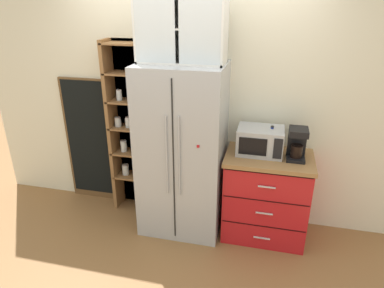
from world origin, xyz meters
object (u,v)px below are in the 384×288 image
Objects in this scene: microwave at (260,141)px; bottle_clear at (271,142)px; coffee_maker at (297,143)px; mug_cream at (270,152)px; chalkboard_menu at (90,141)px; bottle_cobalt at (271,141)px; refrigerator at (182,151)px.

microwave reaches higher than bottle_clear.
coffee_maker reaches higher than mug_cream.
bottle_clear is (0.10, 0.05, -0.02)m from microwave.
chalkboard_menu is at bearing 174.08° from microwave.
bottle_clear reaches higher than mug_cream.
mug_cream is at bearing -88.60° from bottle_cobalt.
refrigerator is 0.88m from bottle_cobalt.
mug_cream is (0.87, 0.02, 0.07)m from refrigerator.
chalkboard_menu is (-2.08, 0.16, -0.26)m from bottle_clear.
microwave is at bearing -5.92° from chalkboard_menu.
coffee_maker reaches higher than microwave.
coffee_maker is at bearing -6.99° from microwave.
coffee_maker is at bearing -13.48° from bottle_cobalt.
mug_cream is 2.11m from chalkboard_menu.
bottle_clear is at bearing 91.02° from mug_cream.
coffee_maker reaches higher than bottle_cobalt.
bottle_clear is at bearing 23.84° from microwave.
refrigerator is 0.78m from microwave.
bottle_cobalt is (-0.24, 0.06, -0.03)m from coffee_maker.
coffee_maker is at bearing 2.47° from refrigerator.
bottle_clear is (0.86, 0.14, 0.13)m from refrigerator.
refrigerator is 6.16× the size of bottle_cobalt.
mug_cream is at bearing -7.40° from chalkboard_menu.
coffee_maker is at bearing 5.61° from mug_cream.
bottle_clear is 2.10m from chalkboard_menu.
microwave reaches higher than mug_cream.
microwave is 1.75× the size of bottle_clear.
bottle_cobalt is 2.11m from chalkboard_menu.
refrigerator reaches higher than chalkboard_menu.
mug_cream is 0.07× the size of chalkboard_menu.
refrigerator is 7.02× the size of bottle_clear.
chalkboard_menu reaches higher than bottle_clear.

